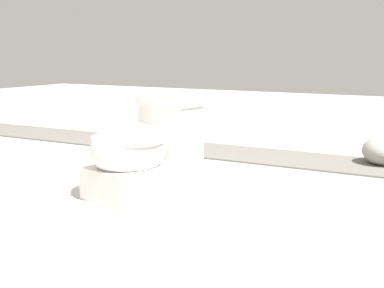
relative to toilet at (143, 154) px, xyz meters
The scene contains 4 objects.
ground_plane 0.27m from the toilet, 61.17° to the left, with size 14.00×14.00×0.00m, color #A8A59E.
gravel_strip 1.43m from the toilet, 153.46° to the left, with size 0.56×8.00×0.01m, color #605B56.
toilet is the anchor object (origin of this frame).
boulder_near 1.72m from the toilet, 143.53° to the left, with size 0.32×0.28×0.20m, color gray.
Camera 1 is at (2.27, 1.46, 0.78)m, focal length 50.00 mm.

